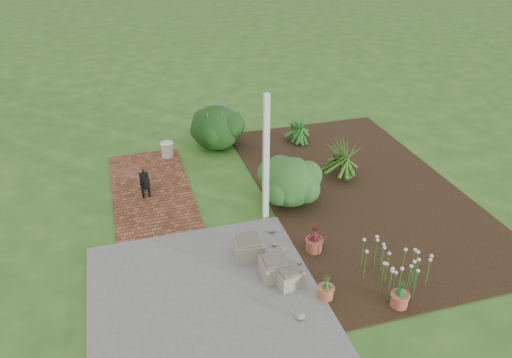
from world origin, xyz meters
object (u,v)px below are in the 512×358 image
object	(u,v)px
black_dog	(145,181)
cream_ceramic_urn	(167,150)
evergreen_shrub	(289,181)
stone_trough_near	(288,277)

from	to	relation	value
black_dog	cream_ceramic_urn	world-z (taller)	black_dog
cream_ceramic_urn	evergreen_shrub	size ratio (longest dim) A/B	0.32
stone_trough_near	cream_ceramic_urn	world-z (taller)	cream_ceramic_urn
stone_trough_near	black_dog	world-z (taller)	black_dog
evergreen_shrub	black_dog	bearing A→B (deg)	159.06
cream_ceramic_urn	evergreen_shrub	distance (m)	3.37
stone_trough_near	cream_ceramic_urn	xyz separation A→B (m)	(-1.23, 4.96, 0.05)
black_dog	cream_ceramic_urn	distance (m)	1.73
stone_trough_near	cream_ceramic_urn	distance (m)	5.11
stone_trough_near	evergreen_shrub	world-z (taller)	evergreen_shrub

